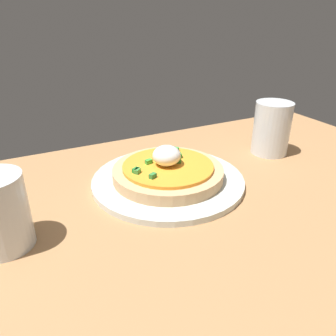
{
  "coord_description": "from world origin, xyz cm",
  "views": [
    {
      "loc": [
        25.68,
        39.91,
        32.6
      ],
      "look_at": [
        1.61,
        -8.18,
        6.36
      ],
      "focal_mm": 34.87,
      "sensor_mm": 36.0,
      "label": 1
    }
  ],
  "objects_px": {
    "cup_near": "(0,216)",
    "pizza": "(168,170)",
    "cup_far": "(271,130)",
    "plate": "(168,180)"
  },
  "relations": [
    {
      "from": "cup_far",
      "to": "cup_near",
      "type": "bearing_deg",
      "value": 9.14
    },
    {
      "from": "plate",
      "to": "cup_far",
      "type": "bearing_deg",
      "value": -174.1
    },
    {
      "from": "plate",
      "to": "pizza",
      "type": "bearing_deg",
      "value": -49.24
    },
    {
      "from": "cup_near",
      "to": "cup_far",
      "type": "height_order",
      "value": "cup_far"
    },
    {
      "from": "plate",
      "to": "cup_far",
      "type": "distance_m",
      "value": 0.28
    },
    {
      "from": "cup_near",
      "to": "pizza",
      "type": "bearing_deg",
      "value": -167.74
    },
    {
      "from": "pizza",
      "to": "plate",
      "type": "bearing_deg",
      "value": 130.76
    },
    {
      "from": "plate",
      "to": "pizza",
      "type": "relative_size",
      "value": 1.38
    },
    {
      "from": "cup_near",
      "to": "cup_far",
      "type": "xyz_separation_m",
      "value": [
        -0.55,
        -0.09,
        0.01
      ]
    },
    {
      "from": "cup_far",
      "to": "plate",
      "type": "bearing_deg",
      "value": 5.9
    }
  ]
}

